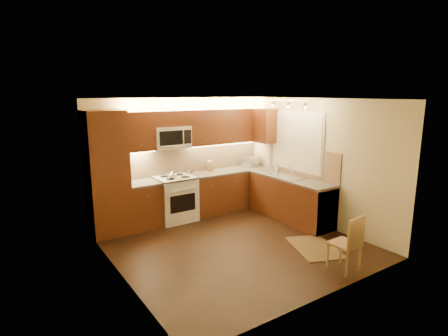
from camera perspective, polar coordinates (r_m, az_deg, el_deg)
floor at (r=6.46m, az=1.64°, el=-11.92°), size 4.00×4.00×0.01m
ceiling at (r=5.91m, az=1.79°, el=10.85°), size 4.00×4.00×0.01m
wall_back at (r=7.75m, az=-6.90°, el=1.70°), size 4.00×0.01×2.50m
wall_front at (r=4.64m, az=16.26°, el=-5.57°), size 4.00×0.01×2.50m
wall_left at (r=5.20m, az=-16.59°, el=-3.73°), size 0.01×4.00×2.50m
wall_right at (r=7.38m, az=14.46°, el=0.91°), size 0.01×4.00×2.50m
pantry at (r=6.91m, az=-18.02°, el=-0.89°), size 0.70×0.60×2.30m
base_cab_back_left at (r=7.29m, az=-12.65°, el=-5.80°), size 0.62×0.60×0.86m
counter_back_left at (r=7.16m, az=-12.81°, el=-2.37°), size 0.62×0.60×0.04m
base_cab_back_right at (r=8.19m, az=0.70°, el=-3.54°), size 1.92×0.60×0.86m
counter_back_right at (r=8.09m, az=0.71°, el=-0.46°), size 1.92×0.60×0.04m
base_cab_right at (r=7.63m, az=10.39°, el=-4.90°), size 0.60×2.00×0.86m
counter_right at (r=7.52m, az=10.52°, el=-1.61°), size 0.60×2.00×0.04m
dishwasher at (r=7.17m, az=14.30°, el=-6.17°), size 0.58×0.60×0.84m
backsplash_back at (r=7.91m, az=-4.60°, el=1.58°), size 3.30×0.02×0.60m
backsplash_right at (r=7.65m, az=12.17°, el=1.01°), size 0.02×2.00×0.60m
upper_cab_back_left at (r=7.11m, az=-13.54°, el=5.64°), size 0.62×0.35×0.75m
upper_cab_back_right at (r=8.04m, az=0.22°, el=6.64°), size 1.92×0.35×0.75m
upper_cab_bridge at (r=7.36m, az=-8.54°, el=7.75°), size 0.76×0.35×0.31m
upper_cab_right_corner at (r=8.17m, az=6.51°, el=6.65°), size 0.35×0.50×0.75m
stove at (r=7.52m, az=-7.67°, el=-4.83°), size 0.76×0.65×0.92m
microwave at (r=7.38m, az=-8.40°, el=4.84°), size 0.76×0.38×0.44m
window_frame at (r=7.69m, az=11.47°, el=4.11°), size 0.03×1.44×1.24m
window_blinds at (r=7.68m, az=11.36°, el=4.10°), size 0.02×1.36×1.16m
sink at (r=7.60m, az=9.76°, el=-0.70°), size 0.52×0.86×0.15m
faucet at (r=7.71m, az=10.75°, el=0.01°), size 0.20×0.04×0.30m
track_light_bar at (r=7.21m, az=10.13°, el=10.53°), size 0.04×1.20×0.03m
kettle at (r=7.21m, az=-8.09°, el=-1.01°), size 0.18×0.18×0.19m
toaster_oven at (r=8.52m, az=4.29°, el=1.06°), size 0.44×0.38×0.23m
knife_block at (r=7.95m, az=-2.25°, el=0.32°), size 0.15×0.19×0.23m
spice_jar_a at (r=7.77m, az=-5.54°, el=-0.51°), size 0.05×0.05×0.10m
spice_jar_b at (r=7.79m, az=-5.13°, el=-0.49°), size 0.04×0.04×0.09m
spice_jar_c at (r=7.82m, az=-5.74°, el=-0.44°), size 0.06×0.06×0.10m
spice_jar_d at (r=7.98m, az=-3.50°, el=-0.14°), size 0.04×0.04×0.10m
soap_bottle at (r=8.15m, az=8.35°, el=0.35°), size 0.10×0.11×0.19m
rug at (r=6.49m, az=14.16°, el=-12.10°), size 0.99×1.18×0.01m
dining_chair at (r=5.71m, az=18.55°, el=-11.11°), size 0.41×0.41×0.87m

